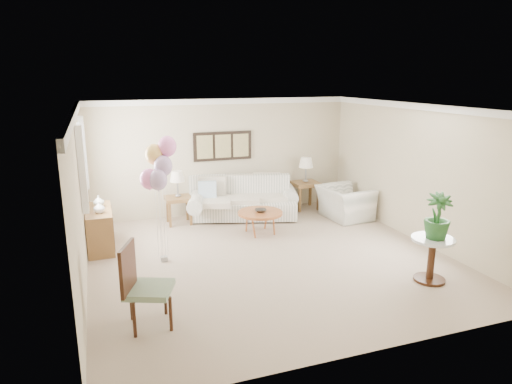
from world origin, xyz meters
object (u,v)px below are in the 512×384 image
sofa (244,202)px  balloon_cluster (158,166)px  coffee_table (260,213)px  accent_chair (142,284)px  armchair (345,203)px

sofa → balloon_cluster: size_ratio=1.28×
coffee_table → accent_chair: accent_chair is taller
sofa → balloon_cluster: (-2.08, -1.98, 1.31)m
balloon_cluster → armchair: bearing=15.6°
sofa → armchair: (2.09, -0.81, -0.01)m
armchair → balloon_cluster: size_ratio=0.51×
coffee_table → armchair: 2.14m
armchair → accent_chair: bearing=119.3°
armchair → balloon_cluster: 4.53m
armchair → accent_chair: accent_chair is taller
accent_chair → balloon_cluster: (0.53, 1.99, 1.09)m
armchair → balloon_cluster: (-4.18, -1.16, 1.32)m
armchair → coffee_table: bearing=94.3°
sofa → coffee_table: 1.15m
accent_chair → armchair: bearing=33.9°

